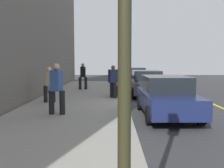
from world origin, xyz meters
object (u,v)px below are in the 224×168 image
at_px(parked_car_charcoal, 146,83).
at_px(pedestrian_blue_coat, 57,87).
at_px(parked_car_navy, 166,96).
at_px(pedestrian_tan_coat, 49,83).
at_px(pedestrian_black_coat, 83,75).
at_px(rolling_suitcase, 116,91).
at_px(pedestrian_navy_coat, 113,80).
at_px(parked_car_black, 135,77).

xyz_separation_m(parked_car_charcoal, pedestrian_blue_coat, (6.46, -4.03, 0.37)).
xyz_separation_m(parked_car_navy, pedestrian_tan_coat, (-2.43, -5.00, 0.28)).
relative_size(pedestrian_blue_coat, pedestrian_black_coat, 1.04).
height_order(pedestrian_blue_coat, pedestrian_black_coat, pedestrian_blue_coat).
bearing_deg(rolling_suitcase, pedestrian_tan_coat, -56.25).
bearing_deg(pedestrian_black_coat, parked_car_navy, 26.56).
distance_m(parked_car_charcoal, pedestrian_tan_coat, 6.16).
height_order(parked_car_navy, rolling_suitcase, parked_car_navy).
bearing_deg(pedestrian_tan_coat, parked_car_charcoal, 125.90).
bearing_deg(pedestrian_navy_coat, pedestrian_black_coat, -153.50).
bearing_deg(pedestrian_black_coat, pedestrian_navy_coat, 26.50).
relative_size(pedestrian_tan_coat, pedestrian_blue_coat, 0.90).
relative_size(pedestrian_blue_coat, rolling_suitcase, 1.93).
relative_size(pedestrian_black_coat, rolling_suitcase, 1.86).
bearing_deg(pedestrian_navy_coat, parked_car_charcoal, 135.50).
height_order(parked_car_charcoal, pedestrian_tan_coat, pedestrian_tan_coat).
height_order(pedestrian_navy_coat, pedestrian_tan_coat, pedestrian_navy_coat).
height_order(pedestrian_tan_coat, pedestrian_blue_coat, pedestrian_blue_coat).
bearing_deg(pedestrian_tan_coat, parked_car_navy, 64.05).
height_order(pedestrian_black_coat, rolling_suitcase, pedestrian_black_coat).
distance_m(parked_car_charcoal, pedestrian_black_coat, 4.59).
bearing_deg(pedestrian_tan_coat, pedestrian_black_coat, 170.84).
xyz_separation_m(parked_car_charcoal, rolling_suitcase, (1.51, -1.84, -0.31)).
height_order(parked_car_black, pedestrian_navy_coat, pedestrian_navy_coat).
distance_m(parked_car_charcoal, pedestrian_blue_coat, 7.62).
xyz_separation_m(parked_car_charcoal, pedestrian_navy_coat, (2.03, -1.99, 0.30)).
bearing_deg(parked_car_charcoal, pedestrian_navy_coat, -44.50).
xyz_separation_m(pedestrian_navy_coat, pedestrian_tan_coat, (1.58, -2.99, -0.03)).
distance_m(pedestrian_navy_coat, pedestrian_blue_coat, 4.88).
xyz_separation_m(pedestrian_navy_coat, rolling_suitcase, (-0.52, 0.16, -0.61)).
xyz_separation_m(parked_car_navy, pedestrian_black_coat, (-8.16, -4.08, 0.34)).
bearing_deg(parked_car_charcoal, rolling_suitcase, -50.66).
bearing_deg(parked_car_black, rolling_suitcase, -11.99).
bearing_deg(pedestrian_navy_coat, parked_car_navy, 26.63).
xyz_separation_m(parked_car_charcoal, parked_car_navy, (6.04, 0.02, -0.00)).
xyz_separation_m(pedestrian_black_coat, rolling_suitcase, (3.62, 2.22, -0.65)).
xyz_separation_m(parked_car_black, parked_car_navy, (12.51, 0.16, -0.00)).
relative_size(parked_car_navy, rolling_suitcase, 4.59).
bearing_deg(parked_car_black, parked_car_navy, 0.74).
relative_size(parked_car_black, pedestrian_navy_coat, 2.60).
bearing_deg(rolling_suitcase, parked_car_black, 168.01).
bearing_deg(pedestrian_black_coat, parked_car_charcoal, 62.48).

